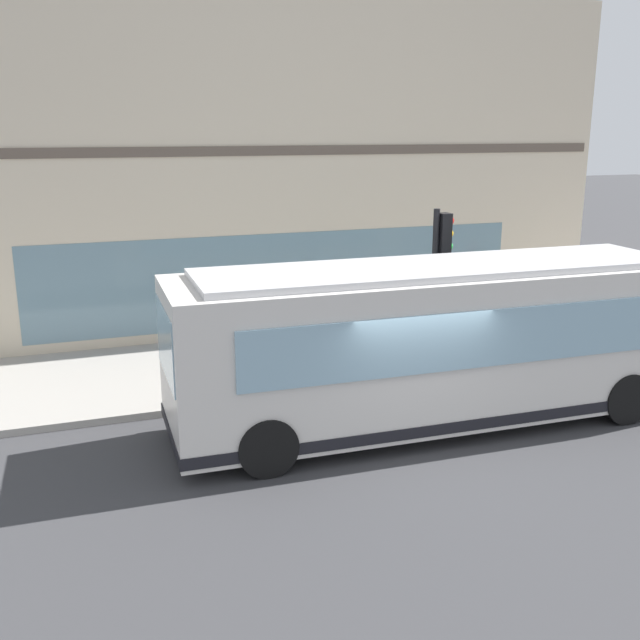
{
  "coord_description": "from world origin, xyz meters",
  "views": [
    {
      "loc": [
        -10.87,
        5.47,
        5.47
      ],
      "look_at": [
        3.49,
        0.36,
        1.43
      ],
      "focal_mm": 40.9,
      "sensor_mm": 36.0,
      "label": 1
    }
  ],
  "objects": [
    {
      "name": "traffic_light_near_corner",
      "position": [
        3.13,
        -2.31,
        2.68
      ],
      "size": [
        0.32,
        0.49,
        3.62
      ],
      "color": "black",
      "rests_on": "sidewalk_curb"
    },
    {
      "name": "fire_hydrant",
      "position": [
        4.77,
        -6.46,
        0.51
      ],
      "size": [
        0.35,
        0.35,
        0.74
      ],
      "color": "gold",
      "rests_on": "sidewalk_curb"
    },
    {
      "name": "building_corner",
      "position": [
        11.91,
        0.0,
        4.45
      ],
      "size": [
        9.37,
        18.83,
        8.91
      ],
      "color": "beige",
      "rests_on": "ground"
    },
    {
      "name": "pedestrian_near_hydrant",
      "position": [
        4.06,
        -7.58,
        1.18
      ],
      "size": [
        0.32,
        0.32,
        1.78
      ],
      "color": "#99994C",
      "rests_on": "sidewalk_curb"
    },
    {
      "name": "ground",
      "position": [
        0.0,
        0.0,
        0.0
      ],
      "size": [
        120.0,
        120.0,
        0.0
      ],
      "primitive_type": "plane",
      "color": "#38383A"
    },
    {
      "name": "pedestrian_walking_along_curb",
      "position": [
        6.1,
        -5.86,
        1.11
      ],
      "size": [
        0.32,
        0.32,
        1.67
      ],
      "color": "#3359A5",
      "rests_on": "sidewalk_curb"
    },
    {
      "name": "city_bus_nearside",
      "position": [
        0.65,
        -0.96,
        1.55
      ],
      "size": [
        2.8,
        10.1,
        3.07
      ],
      "color": "silver",
      "rests_on": "ground"
    },
    {
      "name": "sidewalk_curb",
      "position": [
        4.93,
        0.0,
        0.07
      ],
      "size": [
        4.66,
        40.0,
        0.15
      ],
      "primitive_type": "cube",
      "color": "#9E9991",
      "rests_on": "ground"
    }
  ]
}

